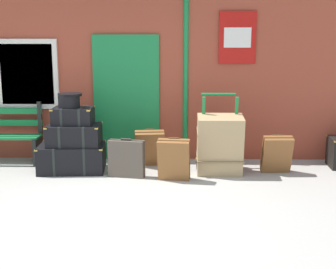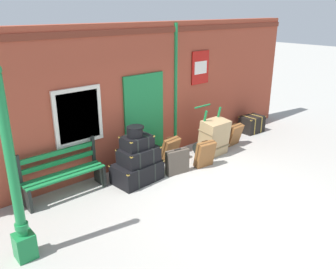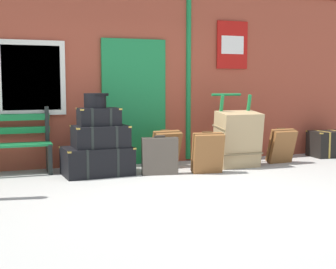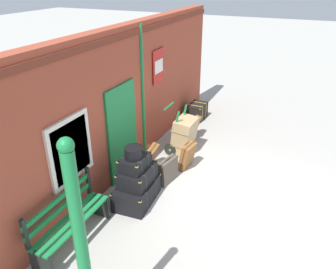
{
  "view_description": "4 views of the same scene",
  "coord_description": "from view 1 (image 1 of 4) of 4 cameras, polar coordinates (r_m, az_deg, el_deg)",
  "views": [
    {
      "loc": [
        0.86,
        -5.33,
        2.08
      ],
      "look_at": [
        0.68,
        1.92,
        0.54
      ],
      "focal_mm": 49.83,
      "sensor_mm": 36.0,
      "label": 1
    },
    {
      "loc": [
        -4.72,
        -3.78,
        3.48
      ],
      "look_at": [
        0.0,
        1.63,
        0.87
      ],
      "focal_mm": 37.26,
      "sensor_mm": 36.0,
      "label": 2
    },
    {
      "loc": [
        -2.17,
        -5.21,
        1.35
      ],
      "look_at": [
        0.38,
        1.9,
        0.54
      ],
      "focal_mm": 50.29,
      "sensor_mm": 36.0,
      "label": 3
    },
    {
      "loc": [
        -5.52,
        -1.09,
        4.17
      ],
      "look_at": [
        0.93,
        1.78,
        0.69
      ],
      "focal_mm": 35.57,
      "sensor_mm": 36.0,
      "label": 4
    }
  ],
  "objects": [
    {
      "name": "brick_facade",
      "position": [
        7.99,
        -4.88,
        8.49
      ],
      "size": [
        10.4,
        0.35,
        3.2
      ],
      "color": "#9E422D",
      "rests_on": "ground"
    },
    {
      "name": "ground_plane",
      "position": [
        5.79,
        -7.29,
        -9.19
      ],
      "size": [
        60.0,
        60.0,
        0.0
      ],
      "primitive_type": "plane",
      "color": "#A3A099"
    },
    {
      "name": "suitcase_brown",
      "position": [
        7.54,
        -2.28,
        -1.65
      ],
      "size": [
        0.5,
        0.38,
        0.61
      ],
      "color": "brown",
      "rests_on": "ground"
    },
    {
      "name": "round_hatbox",
      "position": [
        7.3,
        -11.99,
        4.21
      ],
      "size": [
        0.37,
        0.34,
        0.22
      ],
      "color": "black",
      "rests_on": "steamer_trunk_top"
    },
    {
      "name": "steamer_trunk_top",
      "position": [
        7.33,
        -11.53,
        2.25
      ],
      "size": [
        0.61,
        0.45,
        0.27
      ],
      "color": "black",
      "rests_on": "steamer_trunk_middle"
    },
    {
      "name": "suitcase_caramel",
      "position": [
        7.0,
        -5.1,
        -2.96
      ],
      "size": [
        0.56,
        0.25,
        0.6
      ],
      "color": "#51473D",
      "rests_on": "ground"
    },
    {
      "name": "porters_trolley",
      "position": [
        7.33,
        6.21,
        -2.36
      ],
      "size": [
        0.71,
        0.61,
        1.2
      ],
      "color": "black",
      "rests_on": "ground"
    },
    {
      "name": "suitcase_oxblood",
      "position": [
        7.34,
        13.16,
        -2.37
      ],
      "size": [
        0.46,
        0.33,
        0.61
      ],
      "color": "brown",
      "rests_on": "ground"
    },
    {
      "name": "suitcase_charcoal",
      "position": [
        6.79,
        0.72,
        -3.09
      ],
      "size": [
        0.49,
        0.34,
        0.64
      ],
      "color": "brown",
      "rests_on": "ground"
    },
    {
      "name": "steamer_trunk_base",
      "position": [
        7.45,
        -11.64,
        -2.8
      ],
      "size": [
        1.05,
        0.72,
        0.43
      ],
      "color": "black",
      "rests_on": "ground"
    },
    {
      "name": "steamer_trunk_middle",
      "position": [
        7.35,
        -11.38,
        -0.02
      ],
      "size": [
        0.83,
        0.58,
        0.33
      ],
      "color": "black",
      "rests_on": "steamer_trunk_base"
    },
    {
      "name": "large_brown_trunk",
      "position": [
        7.12,
        6.35,
        -1.23
      ],
      "size": [
        0.7,
        0.53,
        0.92
      ],
      "color": "tan",
      "rests_on": "ground"
    }
  ]
}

